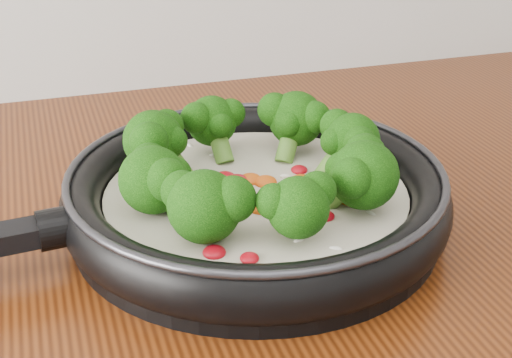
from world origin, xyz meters
name	(u,v)px	position (x,y,z in m)	size (l,w,h in m)	color
skillet	(252,191)	(0.00, 1.06, 0.94)	(0.58, 0.40, 0.10)	black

